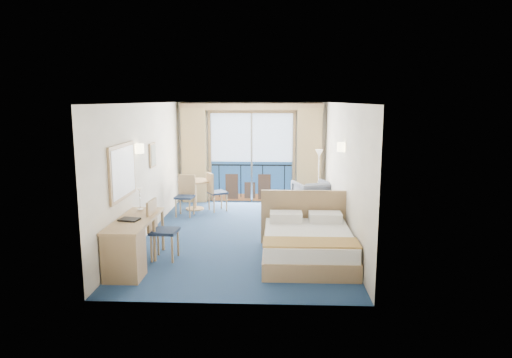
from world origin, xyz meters
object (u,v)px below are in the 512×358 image
object	(u,v)px
bed	(307,244)
table_chair_b	(186,193)
desk	(127,249)
round_table	(194,187)
floor_lamp	(319,164)
table_chair_a	(214,190)
desk_chair	(159,226)
nightstand	(331,225)
armchair	(312,196)

from	to	relation	value
bed	table_chair_b	size ratio (longest dim) A/B	2.05
desk	round_table	distance (m)	4.49
floor_lamp	table_chair_a	size ratio (longest dim) A/B	1.58
bed	table_chair_a	world-z (taller)	bed
floor_lamp	round_table	size ratio (longest dim) A/B	1.84
desk_chair	round_table	size ratio (longest dim) A/B	1.26
desk_chair	nightstand	bearing A→B (deg)	-63.73
bed	armchair	xyz separation A→B (m)	(0.36, 3.54, 0.09)
nightstand	desk	size ratio (longest dim) A/B	0.33
bed	nightstand	distance (m)	1.37
round_table	nightstand	bearing A→B (deg)	-36.88
bed	floor_lamp	xyz separation A→B (m)	(0.53, 3.75, 0.87)
bed	armchair	distance (m)	3.56
nightstand	desk_chair	distance (m)	3.41
desk_chair	table_chair_a	distance (m)	3.56
floor_lamp	desk	distance (m)	5.79
nightstand	desk_chair	xyz separation A→B (m)	(-3.14, -1.31, 0.31)
desk_chair	table_chair_a	xyz separation A→B (m)	(0.50, 3.52, -0.04)
armchair	round_table	bearing A→B (deg)	-20.74
desk	desk_chair	size ratio (longest dim) A/B	1.63
armchair	nightstand	bearing A→B (deg)	75.86
round_table	floor_lamp	bearing A→B (deg)	2.24
round_table	armchair	bearing A→B (deg)	-1.73
floor_lamp	desk	xyz separation A→B (m)	(-3.44, -4.60, -0.72)
armchair	table_chair_b	xyz separation A→B (m)	(-3.08, -0.51, 0.16)
nightstand	armchair	distance (m)	2.30
round_table	table_chair_b	distance (m)	0.61
bed	desk	distance (m)	3.03
desk_chair	table_chair_a	size ratio (longest dim) A/B	1.08
bed	desk_chair	world-z (taller)	bed
round_table	table_chair_a	world-z (taller)	table_chair_a
bed	round_table	bearing A→B (deg)	125.81
desk	desk_chair	bearing A→B (deg)	67.86
floor_lamp	bed	bearing A→B (deg)	-98.02
bed	armchair	bearing A→B (deg)	84.23
armchair	table_chair_a	bearing A→B (deg)	-17.36
table_chair_a	table_chair_b	size ratio (longest dim) A/B	1.00
nightstand	desk	world-z (taller)	desk
nightstand	table_chair_a	xyz separation A→B (m)	(-2.64, 2.22, 0.27)
nightstand	desk	xyz separation A→B (m)	(-3.46, -2.10, 0.16)
nightstand	floor_lamp	distance (m)	2.65
desk_chair	table_chair_a	bearing A→B (deg)	-4.40
desk	armchair	bearing A→B (deg)	53.34
round_table	table_chair_b	xyz separation A→B (m)	(-0.11, -0.60, -0.02)
nightstand	table_chair_b	bearing A→B (deg)	151.50
floor_lamp	armchair	bearing A→B (deg)	-128.74
armchair	desk	world-z (taller)	desk
table_chair_b	table_chair_a	bearing A→B (deg)	40.76
desk_chair	floor_lamp	bearing A→B (deg)	-35.61
desk_chair	table_chair_b	xyz separation A→B (m)	(-0.14, 3.08, -0.04)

